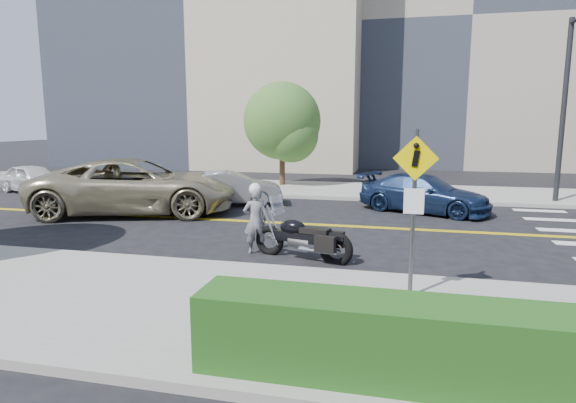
% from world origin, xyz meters
% --- Properties ---
extents(ground_plane, '(120.00, 120.00, 0.00)m').
position_xyz_m(ground_plane, '(0.00, 0.00, 0.00)').
color(ground_plane, black).
rests_on(ground_plane, ground).
extents(sidewalk_near, '(60.00, 5.00, 0.15)m').
position_xyz_m(sidewalk_near, '(0.00, -7.50, 0.07)').
color(sidewalk_near, '#9E9B91').
rests_on(sidewalk_near, ground_plane).
extents(sidewalk_far, '(60.00, 5.00, 0.15)m').
position_xyz_m(sidewalk_far, '(0.00, 7.50, 0.07)').
color(sidewalk_far, '#9E9B91').
rests_on(sidewalk_far, ground_plane).
extents(building_left, '(22.00, 14.00, 25.00)m').
position_xyz_m(building_left, '(-10.00, 22.00, 12.50)').
color(building_left, tan).
rests_on(building_left, ground_plane).
extents(building_mid, '(18.00, 14.00, 20.00)m').
position_xyz_m(building_mid, '(8.00, 26.00, 10.00)').
color(building_mid, '#A39984').
rests_on(building_mid, ground_plane).
extents(traffic_light, '(0.28, 4.50, 7.00)m').
position_xyz_m(traffic_light, '(10.00, 5.08, 4.67)').
color(traffic_light, black).
rests_on(traffic_light, sidewalk_far).
extents(pedestrian_sign, '(0.78, 0.08, 3.00)m').
position_xyz_m(pedestrian_sign, '(4.20, -6.31, 1.96)').
color(pedestrian_sign, '#4C4C51').
rests_on(pedestrian_sign, sidewalk_near).
extents(motorcyclist, '(0.73, 0.64, 1.78)m').
position_xyz_m(motorcyclist, '(0.46, -3.66, 0.89)').
color(motorcyclist, '#A7A7AC').
rests_on(motorcyclist, ground).
extents(motorcycle, '(2.59, 1.35, 1.51)m').
position_xyz_m(motorcycle, '(1.72, -3.92, 0.76)').
color(motorcycle, black).
rests_on(motorcycle, ground).
extents(suv, '(7.75, 5.24, 1.97)m').
position_xyz_m(suv, '(-5.28, 0.43, 0.99)').
color(suv, tan).
rests_on(suv, ground).
extents(parked_car_white, '(4.15, 2.66, 1.31)m').
position_xyz_m(parked_car_white, '(-12.71, 3.95, 0.66)').
color(parked_car_white, white).
rests_on(parked_car_white, ground).
extents(parked_car_silver, '(4.31, 2.58, 1.34)m').
position_xyz_m(parked_car_silver, '(-2.60, 2.86, 0.67)').
color(parked_car_silver, '#929399').
rests_on(parked_car_silver, ground).
extents(parked_car_blue, '(5.09, 3.54, 1.37)m').
position_xyz_m(parked_car_blue, '(4.80, 3.08, 0.68)').
color(parked_car_blue, navy).
rests_on(parked_car_blue, ground).
extents(tree_far_a, '(3.81, 3.81, 5.21)m').
position_xyz_m(tree_far_a, '(-1.84, 8.31, 3.30)').
color(tree_far_a, '#382619').
rests_on(tree_far_a, ground).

